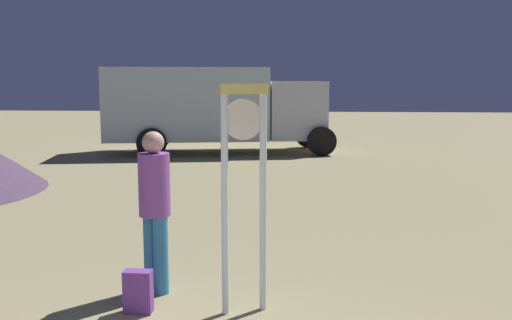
{
  "coord_description": "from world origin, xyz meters",
  "views": [
    {
      "loc": [
        0.65,
        -3.07,
        2.32
      ],
      "look_at": [
        0.05,
        4.92,
        1.2
      ],
      "focal_mm": 40.03,
      "sensor_mm": 36.0,
      "label": 1
    }
  ],
  "objects_px": {
    "person_near_clock": "(155,203)",
    "box_truck_near": "(211,106)",
    "backpack": "(138,292)",
    "standing_clock": "(244,175)"
  },
  "relations": [
    {
      "from": "box_truck_near",
      "to": "backpack",
      "type": "bearing_deg",
      "value": -84.55
    },
    {
      "from": "standing_clock",
      "to": "backpack",
      "type": "distance_m",
      "value": 1.59
    },
    {
      "from": "box_truck_near",
      "to": "person_near_clock",
      "type": "bearing_deg",
      "value": -84.11
    },
    {
      "from": "standing_clock",
      "to": "person_near_clock",
      "type": "distance_m",
      "value": 1.2
    },
    {
      "from": "standing_clock",
      "to": "backpack",
      "type": "height_order",
      "value": "standing_clock"
    },
    {
      "from": "standing_clock",
      "to": "backpack",
      "type": "relative_size",
      "value": 5.25
    },
    {
      "from": "box_truck_near",
      "to": "standing_clock",
      "type": "bearing_deg",
      "value": -79.83
    },
    {
      "from": "backpack",
      "to": "standing_clock",
      "type": "bearing_deg",
      "value": 5.89
    },
    {
      "from": "person_near_clock",
      "to": "box_truck_near",
      "type": "height_order",
      "value": "box_truck_near"
    },
    {
      "from": "person_near_clock",
      "to": "box_truck_near",
      "type": "bearing_deg",
      "value": 95.89
    }
  ]
}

